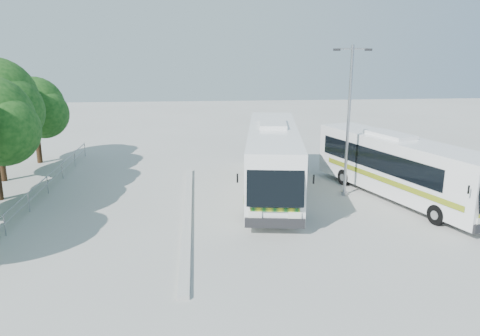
{
  "coord_description": "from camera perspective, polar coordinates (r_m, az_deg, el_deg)",
  "views": [
    {
      "loc": [
        -1.73,
        -19.48,
        7.87
      ],
      "look_at": [
        0.36,
        2.98,
        1.98
      ],
      "focal_mm": 35.0,
      "sensor_mm": 36.0,
      "label": 1
    }
  ],
  "objects": [
    {
      "name": "kerb_divider",
      "position": [
        22.86,
        -6.44,
        -5.39
      ],
      "size": [
        0.4,
        16.0,
        0.15
      ],
      "primitive_type": "cube",
      "color": "#B2B2AD",
      "rests_on": "ground"
    },
    {
      "name": "railing",
      "position": [
        25.9,
        -23.71,
        -2.62
      ],
      "size": [
        0.06,
        22.0,
        1.0
      ],
      "color": "gray",
      "rests_on": "ground"
    },
    {
      "name": "coach_main",
      "position": [
        25.69,
        4.02,
        1.28
      ],
      "size": [
        4.39,
        13.06,
        3.56
      ],
      "rotation": [
        0.0,
        0.0,
        -0.14
      ],
      "color": "white",
      "rests_on": "ground"
    },
    {
      "name": "lamppost",
      "position": [
        25.21,
        13.12,
        6.31
      ],
      "size": [
        1.94,
        0.42,
        7.94
      ],
      "rotation": [
        0.0,
        0.0,
        -0.13
      ],
      "color": "#97989F",
      "rests_on": "ground"
    },
    {
      "name": "tree_far_e",
      "position": [
        34.77,
        -23.71,
        6.84
      ],
      "size": [
        4.54,
        4.28,
        5.92
      ],
      "color": "#382314",
      "rests_on": "ground"
    },
    {
      "name": "coach_adjacent",
      "position": [
        25.88,
        18.92,
        0.17
      ],
      "size": [
        5.92,
        11.67,
        3.21
      ],
      "rotation": [
        0.0,
        0.0,
        0.33
      ],
      "color": "white",
      "rests_on": "ground"
    },
    {
      "name": "ground",
      "position": [
        21.08,
        -0.21,
        -7.28
      ],
      "size": [
        100.0,
        100.0,
        0.0
      ],
      "primitive_type": "plane",
      "color": "#ABABA6",
      "rests_on": "ground"
    }
  ]
}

